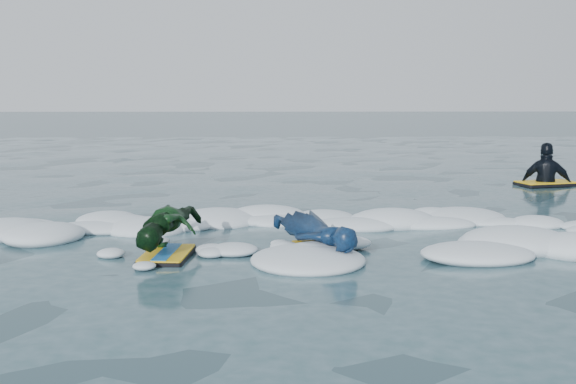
# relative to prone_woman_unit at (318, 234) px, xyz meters

# --- Properties ---
(ground) EXTENTS (120.00, 120.00, 0.00)m
(ground) POSITION_rel_prone_woman_unit_xyz_m (-0.10, -0.01, -0.21)
(ground) COLOR #19343C
(ground) RESTS_ON ground
(foam_band) EXTENTS (12.00, 3.10, 0.30)m
(foam_band) POSITION_rel_prone_woman_unit_xyz_m (-0.10, 1.03, -0.21)
(foam_band) COLOR silver
(foam_band) RESTS_ON ground
(prone_woman_unit) EXTENTS (1.17, 1.70, 0.42)m
(prone_woman_unit) POSITION_rel_prone_woman_unit_xyz_m (0.00, 0.00, 0.00)
(prone_woman_unit) COLOR black
(prone_woman_unit) RESTS_ON ground
(prone_child_unit) EXTENTS (0.88, 1.45, 0.53)m
(prone_child_unit) POSITION_rel_prone_woman_unit_xyz_m (-1.67, -0.08, 0.06)
(prone_child_unit) COLOR black
(prone_child_unit) RESTS_ON ground
(waiting_rider_unit) EXTENTS (1.25, 0.88, 1.69)m
(waiting_rider_unit) POSITION_rel_prone_woman_unit_xyz_m (4.80, 5.79, -0.21)
(waiting_rider_unit) COLOR black
(waiting_rider_unit) RESTS_ON ground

